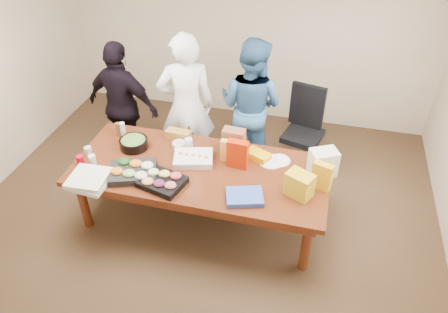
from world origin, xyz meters
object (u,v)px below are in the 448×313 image
(office_chair, at_px, (303,133))
(person_right, at_px, (251,106))
(sheet_cake, at_px, (193,158))
(salad_bowl, at_px, (134,143))
(person_center, at_px, (187,107))
(conference_table, at_px, (201,194))

(office_chair, bearing_deg, person_right, -157.86)
(office_chair, bearing_deg, sheet_cake, -119.25)
(sheet_cake, bearing_deg, salad_bowl, 159.37)
(person_center, bearing_deg, conference_table, 94.86)
(office_chair, height_order, person_center, person_center)
(person_right, height_order, salad_bowl, person_right)
(person_center, relative_size, salad_bowl, 5.80)
(office_chair, height_order, sheet_cake, office_chair)
(office_chair, height_order, salad_bowl, office_chair)
(office_chair, distance_m, salad_bowl, 2.19)
(office_chair, distance_m, person_center, 1.56)
(salad_bowl, bearing_deg, office_chair, 30.51)
(person_right, height_order, sheet_cake, person_right)
(conference_table, bearing_deg, sheet_cake, 134.94)
(person_center, height_order, salad_bowl, person_center)
(salad_bowl, bearing_deg, conference_table, -12.32)
(office_chair, bearing_deg, person_center, -150.20)
(office_chair, relative_size, sheet_cake, 2.53)
(person_right, distance_m, salad_bowl, 1.55)
(conference_table, height_order, person_center, person_center)
(person_center, distance_m, salad_bowl, 0.83)
(sheet_cake, height_order, salad_bowl, salad_bowl)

